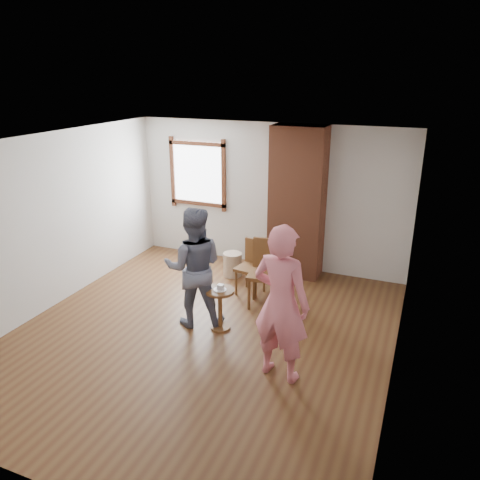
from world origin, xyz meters
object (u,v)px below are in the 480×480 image
man (194,267)px  side_table (220,303)px  stoneware_crock (233,264)px  dining_chair_left (253,264)px  dining_chair_right (266,269)px  person_pink (281,304)px

man → side_table: bearing=153.7°
stoneware_crock → dining_chair_left: dining_chair_left is taller
dining_chair_right → side_table: 1.04m
side_table → person_pink: bearing=-32.8°
man → person_pink: (1.48, -0.72, 0.08)m
stoneware_crock → side_table: (0.55, -1.73, 0.19)m
dining_chair_left → stoneware_crock: bearing=149.8°
stoneware_crock → dining_chair_left: size_ratio=0.48×
dining_chair_left → man: bearing=-97.8°
stoneware_crock → man: 1.84m
stoneware_crock → dining_chair_left: 0.77m
dining_chair_left → side_table: dining_chair_left is taller
man → dining_chair_left: bearing=-131.0°
side_table → stoneware_crock: bearing=107.8°
side_table → person_pink: (1.09, -0.70, 0.54)m
dining_chair_left → person_pink: (1.09, -1.97, 0.45)m
stoneware_crock → dining_chair_right: size_ratio=0.41×
dining_chair_left → dining_chair_right: bearing=-31.8°
dining_chair_right → side_table: (-0.33, -0.97, -0.17)m
dining_chair_left → dining_chair_right: size_ratio=0.85×
side_table → person_pink: size_ratio=0.32×
stoneware_crock → dining_chair_right: dining_chair_right is taller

